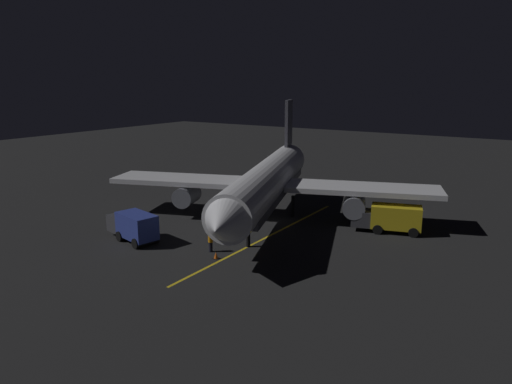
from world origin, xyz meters
TOP-DOWN VIEW (x-y plane):
  - ground_plane at (0.00, 0.00)m, footprint 180.00×180.00m
  - apron_guide_stripe at (-2.54, 4.00)m, footprint 0.63×26.00m
  - airliner at (0.20, -0.56)m, footprint 33.31×33.52m
  - baggage_truck at (6.96, 11.30)m, footprint 6.02×3.33m
  - catering_truck at (-11.44, -3.42)m, footprint 6.63×3.76m
  - ground_crew_worker at (-0.55, 9.86)m, footprint 0.40×0.40m
  - traffic_cone_near_left at (8.36, 8.66)m, footprint 0.50×0.50m
  - traffic_cone_near_right at (-1.87, 10.87)m, footprint 0.50×0.50m

SIDE VIEW (x-z plane):
  - ground_plane at x=0.00m, z-range -0.20..0.00m
  - apron_guide_stripe at x=-2.54m, z-range 0.00..0.01m
  - traffic_cone_near_left at x=8.36m, z-range -0.03..0.52m
  - traffic_cone_near_right at x=-1.87m, z-range -0.03..0.52m
  - ground_crew_worker at x=-0.55m, z-range 0.02..1.76m
  - baggage_truck at x=6.96m, z-range 0.01..2.59m
  - catering_truck at x=-11.44m, z-range 0.03..2.63m
  - airliner at x=0.20m, z-range -1.85..9.85m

